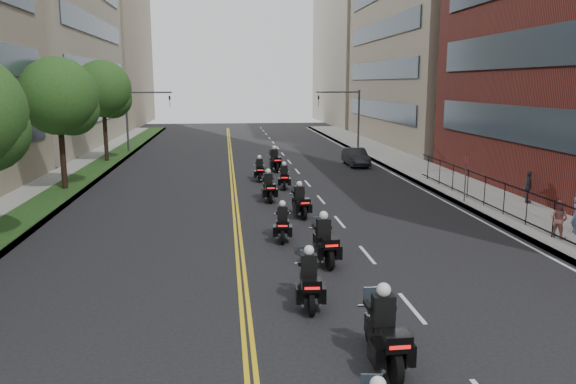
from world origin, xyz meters
name	(u,v)px	position (x,y,z in m)	size (l,w,h in m)	color
sidewalk_right	(442,180)	(12.00, 25.00, 0.07)	(4.00, 90.00, 0.15)	gray
sidewalk_left	(56,187)	(-12.00, 25.00, 0.07)	(4.00, 90.00, 0.15)	gray
grass_strip	(70,185)	(-11.20, 25.00, 0.17)	(2.00, 90.00, 0.04)	#163513
building_right_far	(375,38)	(21.50, 78.00, 13.00)	(15.00, 28.00, 26.00)	gray
building_left_far	(84,36)	(-22.00, 78.00, 13.00)	(16.00, 28.00, 26.00)	gray
iron_fence	(540,213)	(11.00, 12.00, 0.90)	(0.05, 28.00, 1.50)	black
street_trees	(29,106)	(-11.05, 18.61, 5.13)	(4.40, 38.40, 7.98)	black
traffic_signal_right	(349,111)	(9.54, 42.00, 3.70)	(4.09, 0.20, 5.60)	#3F3F44
traffic_signal_left	(138,112)	(-9.54, 42.00, 3.70)	(4.09, 0.20, 5.60)	#3F3F44
motorcycle_1	(384,334)	(1.51, 1.93, 0.74)	(0.59, 2.54, 1.88)	black
motorcycle_2	(309,282)	(0.37, 5.54, 0.68)	(0.59, 2.33, 1.72)	black
motorcycle_3	(324,243)	(1.47, 9.26, 0.72)	(0.63, 2.48, 1.83)	black
motorcycle_4	(282,224)	(0.32, 12.38, 0.63)	(0.59, 2.15, 1.59)	black
motorcycle_5	(300,203)	(1.55, 16.27, 0.66)	(0.67, 2.27, 1.68)	black
motorcycle_6	(269,188)	(0.36, 20.04, 0.68)	(0.57, 2.34, 1.72)	black
motorcycle_7	(284,178)	(1.57, 23.51, 0.63)	(0.56, 2.17, 1.60)	black
motorcycle_8	(260,171)	(0.29, 26.44, 0.65)	(0.51, 2.23, 1.65)	black
motorcycle_9	(275,161)	(1.61, 30.32, 0.72)	(0.71, 2.47, 1.82)	black
parked_sedan	(356,157)	(8.00, 32.28, 0.66)	(1.40, 4.03, 1.33)	black
pedestrian_b	(559,219)	(11.20, 10.94, 0.90)	(0.73, 0.57, 1.51)	#995753
pedestrian_c	(528,187)	(13.50, 17.36, 0.97)	(0.97, 0.40, 1.65)	#3C3C43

